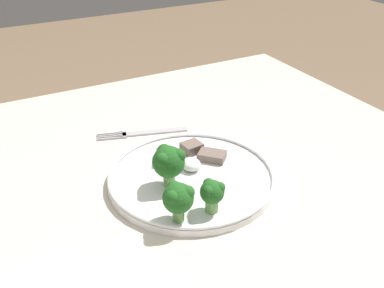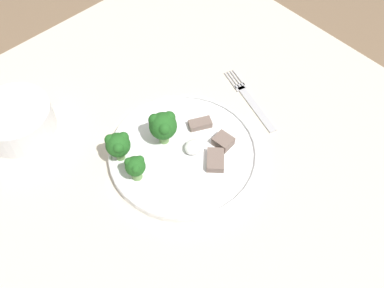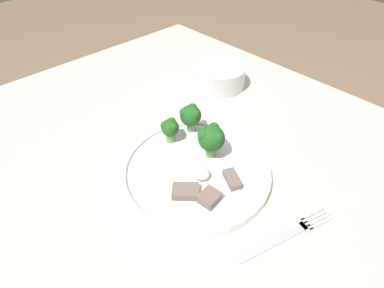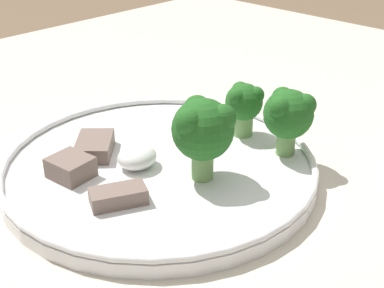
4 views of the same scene
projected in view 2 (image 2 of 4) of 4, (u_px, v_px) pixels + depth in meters
table at (166, 203)px, 0.90m from camera, size 1.07×0.98×0.73m
dinner_plate at (183, 153)px, 0.84m from camera, size 0.28×0.28×0.02m
fork at (250, 100)px, 0.92m from camera, size 0.07×0.18×0.00m
cream_bowl at (16, 120)px, 0.86m from camera, size 0.14×0.14×0.06m
broccoli_floret_near_rim_left at (163, 126)px, 0.81m from camera, size 0.05×0.05×0.07m
broccoli_floret_center_left at (118, 145)px, 0.80m from camera, size 0.05×0.04×0.06m
broccoli_floret_back_left at (135, 167)px, 0.78m from camera, size 0.04×0.04×0.05m
meat_slice_front_slice at (215, 160)px, 0.82m from camera, size 0.05×0.05×0.01m
meat_slice_middle_slice at (200, 124)px, 0.87m from camera, size 0.05×0.04×0.01m
meat_slice_rear_slice at (223, 141)px, 0.84m from camera, size 0.03×0.04×0.02m
sauce_dollop at (194, 147)px, 0.83m from camera, size 0.04×0.03×0.02m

